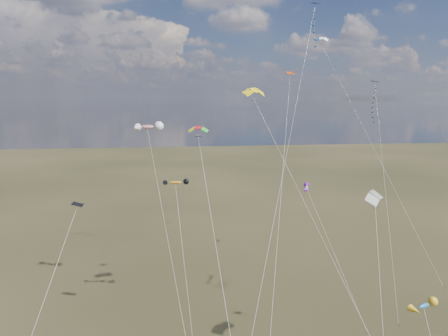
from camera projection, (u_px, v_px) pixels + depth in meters
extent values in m
cube|color=black|center=(375.00, 81.00, 59.75)|extent=(1.36, 1.36, 0.30)
cylinder|color=silver|center=(385.00, 190.00, 53.90)|extent=(3.77, 16.69, 29.48)
cube|color=#332316|center=(399.00, 325.00, 48.03)|extent=(0.10, 0.10, 0.12)
cube|color=#0E1154|center=(315.00, 3.00, 44.18)|extent=(1.15, 1.14, 0.29)
cylinder|color=silver|center=(280.00, 187.00, 37.63)|extent=(12.18, 18.41, 37.37)
cube|color=black|center=(78.00, 204.00, 32.76)|extent=(0.86, 0.90, 0.29)
cube|color=#D93B04|center=(290.00, 73.00, 42.46)|extent=(0.90, 0.86, 0.30)
cylinder|color=silver|center=(278.00, 231.00, 37.03)|extent=(6.12, 15.54, 29.64)
cylinder|color=silver|center=(322.00, 232.00, 39.39)|extent=(9.99, 19.23, 27.90)
cylinder|color=silver|center=(378.00, 153.00, 62.68)|extent=(13.03, 18.44, 37.09)
cube|color=#332316|center=(444.00, 287.00, 57.68)|extent=(0.10, 0.10, 0.12)
cylinder|color=silver|center=(384.00, 325.00, 31.94)|extent=(4.58, 13.28, 18.12)
cylinder|color=silver|center=(220.00, 269.00, 35.51)|extent=(2.55, 18.11, 23.92)
ellipsoid|color=orange|center=(175.00, 182.00, 50.09)|extent=(3.06, 1.17, 0.86)
cylinder|color=silver|center=(184.00, 260.00, 46.62)|extent=(1.59, 10.24, 16.56)
ellipsoid|color=white|center=(307.00, 187.00, 51.22)|extent=(1.37, 2.53, 0.73)
cylinder|color=silver|center=(336.00, 256.00, 48.92)|extent=(5.18, 8.17, 15.74)
cube|color=#332316|center=(367.00, 332.00, 46.61)|extent=(0.10, 0.10, 0.12)
ellipsoid|color=red|center=(147.00, 127.00, 52.43)|extent=(3.65, 2.06, 1.39)
cylinder|color=silver|center=(166.00, 231.00, 46.76)|extent=(4.62, 16.30, 23.26)
ellipsoid|color=#1A69B0|center=(424.00, 306.00, 29.12)|extent=(2.37, 1.52, 0.79)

